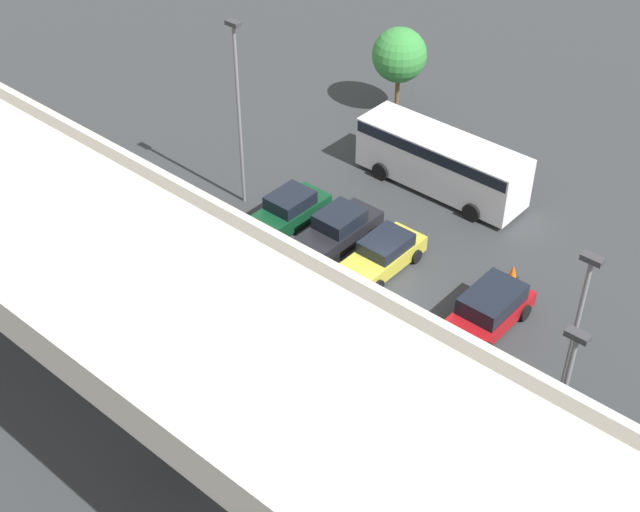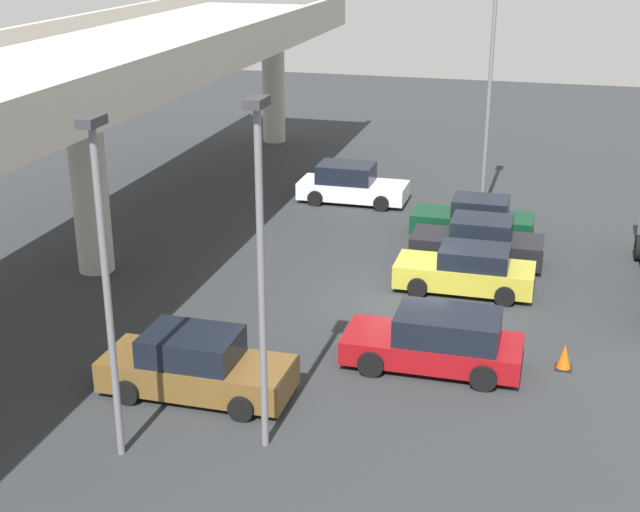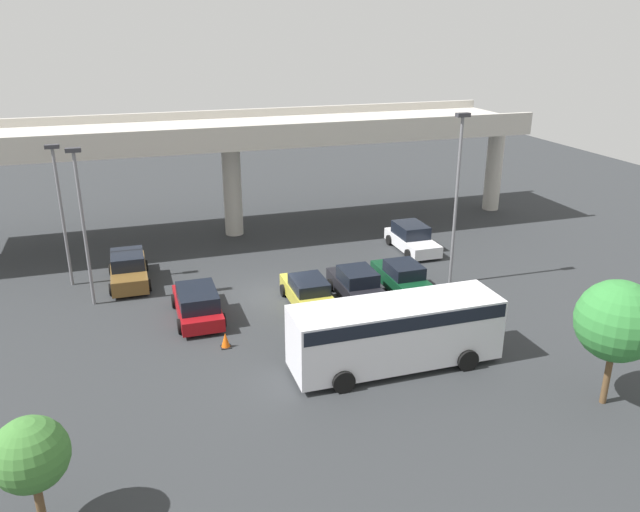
{
  "view_description": "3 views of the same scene",
  "coord_description": "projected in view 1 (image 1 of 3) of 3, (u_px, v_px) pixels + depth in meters",
  "views": [
    {
      "loc": [
        -16.46,
        23.19,
        24.55
      ],
      "look_at": [
        3.13,
        0.66,
        1.08
      ],
      "focal_mm": 50.0,
      "sensor_mm": 36.0,
      "label": 1
    },
    {
      "loc": [
        -25.38,
        -3.93,
        11.18
      ],
      "look_at": [
        0.68,
        3.12,
        1.02
      ],
      "focal_mm": 50.0,
      "sensor_mm": 36.0,
      "label": 2
    },
    {
      "loc": [
        -6.69,
        -29.01,
        13.34
      ],
      "look_at": [
        2.54,
        -0.16,
        2.01
      ],
      "focal_mm": 35.0,
      "sensor_mm": 36.0,
      "label": 3
    }
  ],
  "objects": [
    {
      "name": "lamp_post_by_overpass",
      "position": [
        560.0,
        409.0,
        26.6
      ],
      "size": [
        0.7,
        0.35,
        7.64
      ],
      "color": "slate",
      "rests_on": "ground_plane"
    },
    {
      "name": "lamp_post_near_aisle",
      "position": [
        238.0,
        103.0,
        39.87
      ],
      "size": [
        0.7,
        0.35,
        9.18
      ],
      "color": "slate",
      "rests_on": "ground_plane"
    },
    {
      "name": "shuttle_bus",
      "position": [
        442.0,
        159.0,
        42.95
      ],
      "size": [
        8.68,
        2.76,
        2.83
      ],
      "rotation": [
        0.0,
        0.0,
        3.14
      ],
      "color": "silver",
      "rests_on": "ground_plane"
    },
    {
      "name": "parked_car_3",
      "position": [
        338.0,
        230.0,
        40.01
      ],
      "size": [
        2.06,
        4.49,
        1.65
      ],
      "rotation": [
        0.0,
        0.0,
        1.57
      ],
      "color": "black",
      "rests_on": "ground_plane"
    },
    {
      "name": "traffic_cone",
      "position": [
        513.0,
        272.0,
        38.31
      ],
      "size": [
        0.44,
        0.44,
        0.7
      ],
      "color": "black",
      "rests_on": "ground_plane"
    },
    {
      "name": "tree_front_centre",
      "position": [
        399.0,
        55.0,
        48.07
      ],
      "size": [
        2.98,
        2.98,
        4.89
      ],
      "color": "brown",
      "rests_on": "ground_plane"
    },
    {
      "name": "parked_car_0",
      "position": [
        473.0,
        431.0,
        30.8
      ],
      "size": [
        2.12,
        4.81,
        1.66
      ],
      "rotation": [
        0.0,
        0.0,
        -1.57
      ],
      "color": "brown",
      "rests_on": "ground_plane"
    },
    {
      "name": "ground_plane",
      "position": [
        386.0,
        299.0,
        37.41
      ],
      "size": [
        85.41,
        85.41,
        0.0
      ],
      "primitive_type": "plane",
      "color": "#2D3033"
    },
    {
      "name": "lamp_post_mid_lot",
      "position": [
        574.0,
        336.0,
        28.89
      ],
      "size": [
        0.7,
        0.35,
        7.94
      ],
      "color": "slate",
      "rests_on": "ground_plane"
    },
    {
      "name": "parked_car_4",
      "position": [
        287.0,
        212.0,
        41.2
      ],
      "size": [
        2.0,
        4.49,
        1.55
      ],
      "rotation": [
        0.0,
        0.0,
        1.57
      ],
      "color": "#0C381E",
      "rests_on": "ground_plane"
    },
    {
      "name": "parked_car_2",
      "position": [
        382.0,
        255.0,
        38.65
      ],
      "size": [
        2.01,
        4.4,
        1.5
      ],
      "rotation": [
        0.0,
        0.0,
        1.57
      ],
      "color": "gold",
      "rests_on": "ground_plane"
    },
    {
      "name": "parked_car_5",
      "position": [
        150.0,
        237.0,
        39.56
      ],
      "size": [
        2.1,
        4.54,
        1.63
      ],
      "rotation": [
        0.0,
        0.0,
        -1.57
      ],
      "color": "silver",
      "rests_on": "ground_plane"
    },
    {
      "name": "highway_overpass",
      "position": [
        178.0,
        315.0,
        26.98
      ],
      "size": [
        40.74,
        7.77,
        7.76
      ],
      "color": "#BCB7AD",
      "rests_on": "ground_plane"
    },
    {
      "name": "parked_car_1",
      "position": [
        488.0,
        311.0,
        35.7
      ],
      "size": [
        2.19,
        4.7,
        1.58
      ],
      "rotation": [
        0.0,
        0.0,
        1.57
      ],
      "color": "maroon",
      "rests_on": "ground_plane"
    }
  ]
}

